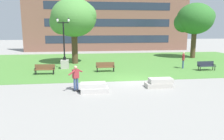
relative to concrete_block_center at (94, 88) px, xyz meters
name	(u,v)px	position (x,y,z in m)	size (l,w,h in m)	color
ground_plane	(133,81)	(3.24, 2.76, -0.31)	(140.00, 140.00, 0.00)	gray
grass_lawn	(115,62)	(3.24, 12.76, -0.30)	(40.00, 20.00, 0.02)	#4C8438
concrete_block_center	(94,88)	(0.00, 0.00, 0.00)	(1.80, 0.90, 0.64)	#BCB7B2
concrete_block_left	(159,83)	(4.71, 0.68, 0.00)	(1.91, 0.90, 0.64)	#B2ADA3
person_skateboarder	(76,76)	(-1.18, 0.56, 0.67)	(0.94, 1.12, 1.71)	#384C7A
skateboard	(80,91)	(-0.94, 0.22, -0.22)	(0.97, 0.71, 0.14)	black
park_bench_near_left	(45,69)	(-4.15, 6.31, 0.23)	(1.82, 0.61, 0.90)	brown
park_bench_near_right	(105,66)	(1.47, 6.85, 0.23)	(1.81, 0.57, 0.90)	brown
park_bench_far_left	(206,65)	(11.52, 6.13, 0.23)	(1.82, 0.61, 0.90)	#1E232D
lamp_post_left	(65,59)	(-2.56, 9.07, 0.76)	(1.32, 0.80, 5.19)	#ADA89E
tree_far_left	(195,19)	(14.85, 15.37, 5.09)	(5.28, 5.03, 7.60)	#4C3823
tree_near_right	(73,18)	(-1.67, 12.40, 5.00)	(5.47, 5.21, 7.59)	#4C3823
person_bystander_near_lawn	(183,59)	(9.75, 7.56, 0.68)	(0.38, 0.83, 1.71)	#384C7A
building_facade_distant	(109,14)	(4.27, 27.25, 6.54)	(30.80, 1.03, 13.71)	brown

